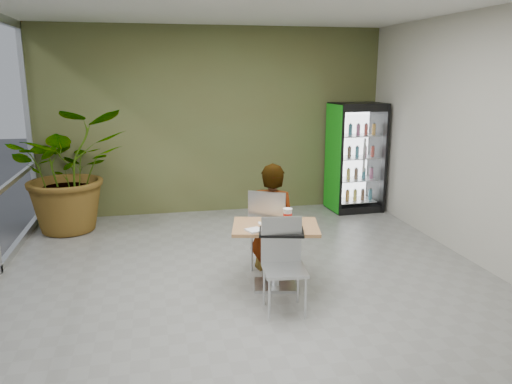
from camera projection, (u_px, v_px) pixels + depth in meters
ground at (254, 291)px, 5.68m from camera, size 7.00×7.00×0.00m
room_envelope at (254, 152)px, 5.31m from camera, size 6.00×7.00×3.20m
dining_table at (275, 243)px, 5.67m from camera, size 1.08×0.86×0.75m
chair_far at (269, 224)px, 6.15m from camera, size 0.63×0.63×1.04m
chair_near at (283, 257)px, 5.17m from camera, size 0.46×0.47×0.97m
seated_woman at (272, 229)px, 6.22m from camera, size 0.73×0.64×1.66m
pizza_plate at (269, 222)px, 5.68m from camera, size 0.34×0.33×0.03m
soda_cup at (288, 217)px, 5.65m from camera, size 0.10×0.10×0.18m
napkin_stack at (255, 230)px, 5.41m from camera, size 0.21×0.21×0.02m
cafeteria_tray at (281, 232)px, 5.34m from camera, size 0.55×0.45×0.03m
beverage_fridge at (356, 157)px, 8.86m from camera, size 0.91×0.72×1.91m
potted_plant at (69, 170)px, 7.70m from camera, size 2.09×1.94×1.92m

